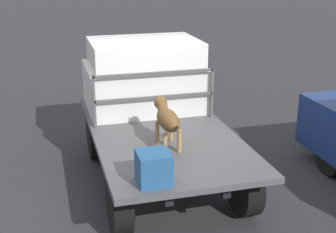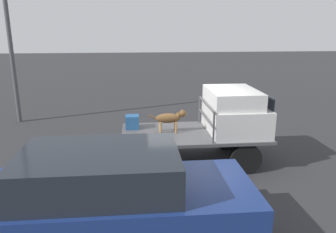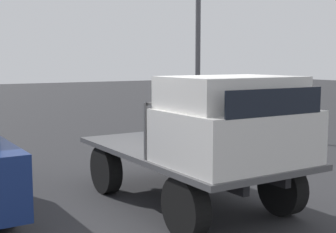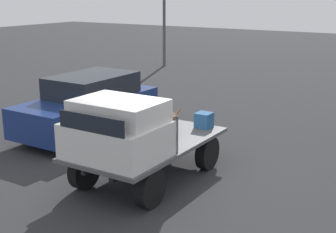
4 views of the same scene
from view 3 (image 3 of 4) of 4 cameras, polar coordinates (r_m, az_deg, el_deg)
ground_plane at (r=7.44m, az=2.34°, el=-10.43°), size 80.00×80.00×0.00m
flatbed_truck at (r=7.29m, az=2.37°, el=-5.82°), size 3.84×2.00×0.85m
truck_cab at (r=6.28m, az=8.07°, el=-0.67°), size 1.47×1.88×1.15m
truck_headboard at (r=6.89m, az=3.94°, el=-0.11°), size 0.04×1.88×0.79m
dog at (r=7.73m, az=0.25°, el=-0.38°), size 1.04×0.26×0.63m
cargo_crate at (r=8.84m, az=-0.92°, el=-0.80°), size 0.37×0.37×0.37m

